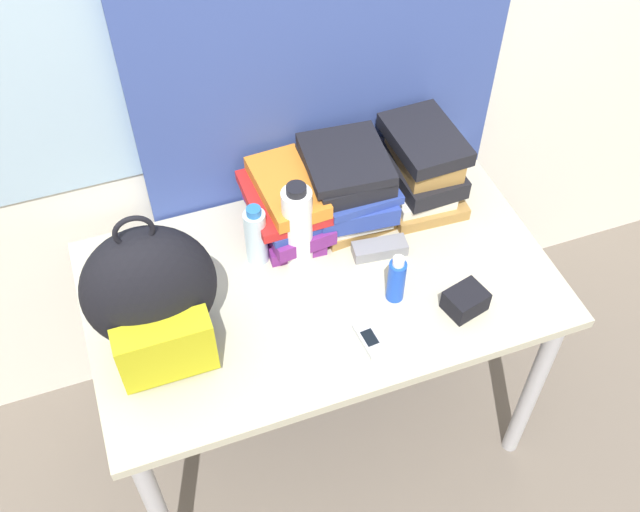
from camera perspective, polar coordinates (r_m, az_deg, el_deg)
The scene contains 13 objects.
wall_back at distance 2.00m, azimuth -4.68°, elevation 16.73°, with size 6.00×0.06×2.50m.
curtain_blue at distance 2.00m, azimuth 0.38°, elevation 16.81°, with size 1.06×0.04×2.50m.
desk at distance 2.08m, azimuth -0.00°, elevation -3.51°, with size 1.24×0.73×0.76m.
backpack at distance 1.80m, azimuth -12.74°, elevation -2.88°, with size 0.32×0.27×0.43m.
book_stack_left at distance 2.07m, azimuth -2.57°, elevation 3.82°, with size 0.21×0.29×0.18m.
book_stack_center at distance 2.10m, azimuth 2.07°, elevation 5.46°, with size 0.25×0.29×0.22m.
book_stack_right at distance 2.18m, azimuth 7.69°, elevation 6.75°, with size 0.23×0.29×0.23m.
water_bottle at distance 2.00m, azimuth -4.90°, elevation 1.54°, with size 0.06×0.06×0.20m.
sports_bottle at distance 1.97m, azimuth -1.73°, elevation 2.39°, with size 0.08×0.08×0.27m.
sunscreen_bottle at distance 1.93m, azimuth 5.84°, elevation -1.80°, with size 0.05×0.05×0.15m.
cell_phone at distance 1.89m, azimuth 3.79°, elevation -6.36°, with size 0.05×0.11×0.02m.
sunglasses_case at distance 2.06m, azimuth 4.57°, elevation 0.57°, with size 0.16×0.07×0.04m.
camera_pouch at distance 1.96m, azimuth 11.02°, elevation -3.36°, with size 0.12×0.10×0.06m.
Camera 1 is at (-0.43, -0.82, 2.32)m, focal length 42.00 mm.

